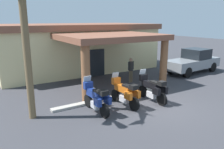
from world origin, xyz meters
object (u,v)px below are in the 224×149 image
pedestrian (131,68)px  pickup_truck_gray (193,61)px  motel_building (77,46)px  motorcycle_orange (125,93)px  motorcycle_blue (96,98)px  motorcycle_black (152,89)px

pedestrian → pickup_truck_gray: 6.23m
motel_building → motorcycle_orange: bearing=-98.4°
motorcycle_orange → motorcycle_blue: bearing=86.6°
motorcycle_black → pedestrian: bearing=-18.4°
motorcycle_blue → pickup_truck_gray: 11.18m
motorcycle_blue → motorcycle_orange: (1.64, -0.04, 0.00)m
motorcycle_blue → pickup_truck_gray: bearing=-75.6°
pickup_truck_gray → motorcycle_orange: bearing=-164.8°
motel_building → pedestrian: 6.40m
motel_building → pedestrian: bearing=-76.8°
motorcycle_black → pedestrian: size_ratio=1.28×
pickup_truck_gray → motorcycle_black: bearing=-159.5°
motorcycle_blue → motorcycle_black: bearing=-96.2°
pedestrian → pickup_truck_gray: bearing=78.8°
motel_building → pickup_truck_gray: bearing=-39.6°
motel_building → pickup_truck_gray: motel_building is taller
motorcycle_black → pickup_truck_gray: (7.49, 3.30, 0.24)m
motorcycle_orange → pickup_truck_gray: size_ratio=0.42×
motorcycle_orange → pedestrian: (2.90, 3.36, 0.31)m
motorcycle_orange → motel_building: bearing=-11.2°
motorcycle_black → pickup_truck_gray: 8.19m
motel_building → pedestrian: (1.33, -6.18, -1.01)m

